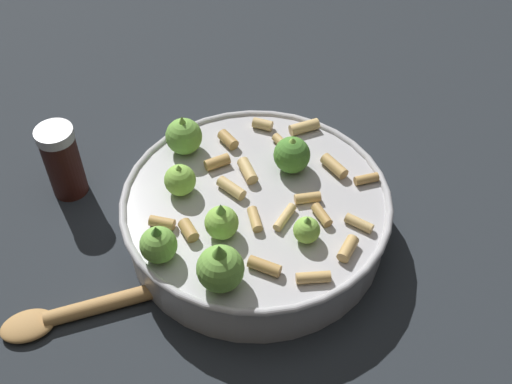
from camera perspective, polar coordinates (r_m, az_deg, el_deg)
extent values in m
plane|color=#23282D|center=(0.68, 0.00, -3.72)|extent=(2.40, 2.40, 0.00)
cylinder|color=#B7B7BC|center=(0.66, 0.00, -2.22)|extent=(0.27, 0.27, 0.05)
torus|color=#B7B7BC|center=(0.64, 0.00, -0.61)|extent=(0.28, 0.28, 0.01)
sphere|color=#75B247|center=(0.56, -3.29, -7.05)|extent=(0.04, 0.04, 0.04)
cone|color=#609E38|center=(0.54, -3.40, -5.61)|extent=(0.02, 0.02, 0.02)
sphere|color=#75B247|center=(0.58, -8.95, -4.82)|extent=(0.04, 0.04, 0.04)
cone|color=#4C8933|center=(0.57, -9.16, -3.68)|extent=(0.02, 0.02, 0.02)
sphere|color=#8CC64C|center=(0.60, -3.18, -2.83)|extent=(0.03, 0.03, 0.03)
cone|color=#75B247|center=(0.58, -3.25, -1.68)|extent=(0.02, 0.02, 0.02)
sphere|color=#4C8933|center=(0.66, 3.31, 3.42)|extent=(0.04, 0.04, 0.04)
cone|color=#8CC64C|center=(0.64, 3.38, 4.57)|extent=(0.02, 0.02, 0.01)
sphere|color=#8CC64C|center=(0.64, -7.00, 1.09)|extent=(0.03, 0.03, 0.03)
cone|color=#8CC64C|center=(0.63, -7.13, 2.09)|extent=(0.01, 0.01, 0.01)
sphere|color=#75B247|center=(0.68, -6.65, 5.11)|extent=(0.04, 0.04, 0.04)
cone|color=#8CC64C|center=(0.67, -6.80, 6.38)|extent=(0.01, 0.01, 0.02)
sphere|color=#8CC64C|center=(0.60, 4.68, -3.50)|extent=(0.03, 0.03, 0.03)
cone|color=#75B247|center=(0.58, 4.76, -2.66)|extent=(0.01, 0.01, 0.01)
cylinder|color=tan|center=(0.64, -2.28, 0.36)|extent=(0.03, 0.03, 0.01)
cylinder|color=tan|center=(0.61, -6.22, -3.52)|extent=(0.02, 0.02, 0.01)
cylinder|color=tan|center=(0.69, 2.50, 4.41)|extent=(0.02, 0.03, 0.01)
cylinder|color=tan|center=(0.67, 7.20, 2.37)|extent=(0.02, 0.03, 0.01)
cylinder|color=tan|center=(0.61, -0.11, -2.51)|extent=(0.01, 0.03, 0.01)
cylinder|color=tan|center=(0.71, 4.45, 5.97)|extent=(0.04, 0.02, 0.01)
cylinder|color=tan|center=(0.59, 8.44, -5.17)|extent=(0.03, 0.03, 0.01)
cylinder|color=tan|center=(0.57, 5.29, -7.83)|extent=(0.03, 0.02, 0.01)
cylinder|color=tan|center=(0.58, 0.78, -6.84)|extent=(0.03, 0.03, 0.01)
cylinder|color=tan|center=(0.63, 4.76, -0.54)|extent=(0.03, 0.01, 0.01)
cylinder|color=tan|center=(0.71, 0.61, 6.25)|extent=(0.03, 0.02, 0.01)
cylinder|color=tan|center=(0.69, -2.58, 4.83)|extent=(0.02, 0.03, 0.01)
cylinder|color=tan|center=(0.62, 9.45, -2.84)|extent=(0.03, 0.03, 0.01)
cylinder|color=tan|center=(0.66, -0.72, 1.99)|extent=(0.02, 0.03, 0.01)
cylinder|color=tan|center=(0.62, 2.66, -2.33)|extent=(0.03, 0.03, 0.01)
cylinder|color=tan|center=(0.66, 10.11, 1.19)|extent=(0.03, 0.01, 0.01)
cylinder|color=tan|center=(0.62, -8.63, -2.79)|extent=(0.03, 0.02, 0.01)
cylinder|color=tan|center=(0.67, -3.59, 2.76)|extent=(0.03, 0.02, 0.01)
cylinder|color=tan|center=(0.62, 6.06, -2.11)|extent=(0.02, 0.03, 0.01)
cylinder|color=#33140F|center=(0.73, -17.24, 2.36)|extent=(0.04, 0.04, 0.08)
cylinder|color=silver|center=(0.70, -18.06, 5.04)|extent=(0.04, 0.04, 0.01)
cylinder|color=#B2844C|center=(0.63, -9.52, -8.97)|extent=(0.21, 0.03, 0.02)
ellipsoid|color=#B2844C|center=(0.64, -20.23, -11.47)|extent=(0.05, 0.04, 0.01)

